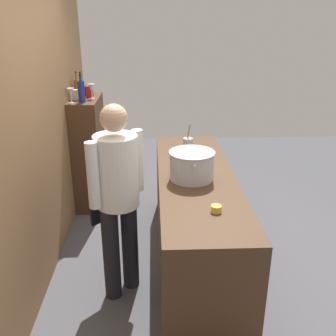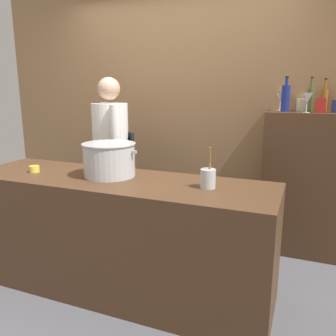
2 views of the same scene
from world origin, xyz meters
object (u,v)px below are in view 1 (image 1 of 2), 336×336
(wine_bottle_olive, at_px, (81,89))
(wine_glass_tall, at_px, (91,88))
(spice_tin_navy, at_px, (85,90))
(spice_tin_cream, at_px, (74,95))
(stockpot_large, at_px, (192,165))
(spice_tin_red, at_px, (90,91))
(wine_bottle_cobalt, at_px, (81,91))
(wine_glass_wide, at_px, (71,92))
(wine_bottle_amber, at_px, (77,87))
(chef, at_px, (117,190))
(utensil_crock, at_px, (188,144))
(butter_jar, at_px, (216,209))

(wine_bottle_olive, distance_m, wine_glass_tall, 0.12)
(spice_tin_navy, height_order, spice_tin_cream, spice_tin_cream)
(stockpot_large, xyz_separation_m, spice_tin_red, (1.47, 1.09, 0.39))
(spice_tin_red, bearing_deg, spice_tin_navy, 29.11)
(wine_bottle_cobalt, relative_size, wine_glass_wide, 1.88)
(wine_bottle_amber, height_order, spice_tin_red, wine_bottle_amber)
(wine_glass_wide, bearing_deg, spice_tin_red, -23.58)
(wine_bottle_amber, xyz_separation_m, spice_tin_red, (-0.02, -0.15, -0.04))
(chef, bearing_deg, wine_bottle_amber, -115.30)
(utensil_crock, relative_size, wine_bottle_amber, 0.96)
(stockpot_large, bearing_deg, wine_glass_tall, 37.55)
(wine_glass_wide, xyz_separation_m, spice_tin_red, (0.35, -0.15, -0.06))
(wine_bottle_cobalt, relative_size, spice_tin_cream, 2.71)
(wine_bottle_amber, bearing_deg, stockpot_large, -140.44)
(wine_bottle_amber, distance_m, wine_bottle_cobalt, 0.34)
(wine_bottle_amber, distance_m, spice_tin_red, 0.16)
(wine_glass_wide, distance_m, spice_tin_cream, 0.20)
(stockpot_large, xyz_separation_m, utensil_crock, (0.79, -0.04, -0.06))
(wine_glass_tall, height_order, spice_tin_red, wine_glass_tall)
(wine_bottle_cobalt, relative_size, spice_tin_navy, 2.83)
(chef, height_order, wine_bottle_amber, chef)
(spice_tin_cream, bearing_deg, butter_jar, -144.83)
(utensil_crock, relative_size, wine_glass_wide, 1.71)
(wine_bottle_amber, bearing_deg, utensil_crock, -119.02)
(chef, xyz_separation_m, stockpot_large, (0.36, -0.63, 0.06))
(utensil_crock, xyz_separation_m, spice_tin_navy, (0.81, 1.20, 0.44))
(utensil_crock, distance_m, spice_tin_red, 1.39)
(wine_bottle_cobalt, distance_m, wine_glass_tall, 0.20)
(wine_bottle_cobalt, distance_m, wine_glass_wide, 0.12)
(wine_bottle_cobalt, height_order, wine_bottle_olive, wine_bottle_cobalt)
(chef, bearing_deg, wine_bottle_olive, -116.30)
(butter_jar, bearing_deg, wine_glass_tall, 30.44)
(wine_glass_wide, bearing_deg, spice_tin_cream, 0.90)
(wine_glass_wide, xyz_separation_m, spice_tin_cream, (0.19, 0.00, -0.06))
(spice_tin_red, bearing_deg, wine_bottle_cobalt, 172.07)
(stockpot_large, distance_m, utensil_crock, 0.79)
(wine_bottle_cobalt, height_order, wine_glass_wide, wine_bottle_cobalt)
(butter_jar, bearing_deg, wine_bottle_cobalt, 34.79)
(stockpot_large, relative_size, spice_tin_red, 3.63)
(wine_glass_wide, bearing_deg, chef, -157.64)
(wine_bottle_olive, bearing_deg, spice_tin_cream, 133.12)
(butter_jar, distance_m, wine_bottle_olive, 2.45)
(butter_jar, height_order, spice_tin_navy, spice_tin_navy)
(wine_glass_wide, bearing_deg, wine_bottle_olive, -15.97)
(wine_bottle_amber, xyz_separation_m, wine_glass_wide, (-0.37, 0.00, 0.01))
(utensil_crock, bearing_deg, wine_bottle_amber, 60.98)
(wine_glass_wide, bearing_deg, butter_jar, -142.11)
(wine_glass_tall, relative_size, spice_tin_red, 1.34)
(chef, xyz_separation_m, spice_tin_cream, (1.67, 0.61, 0.44))
(chef, relative_size, wine_glass_wide, 10.01)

